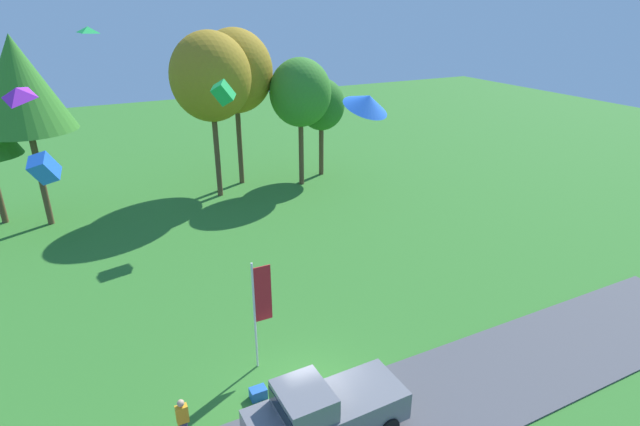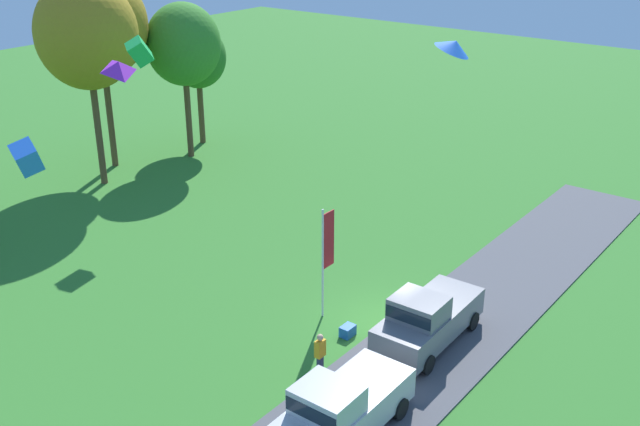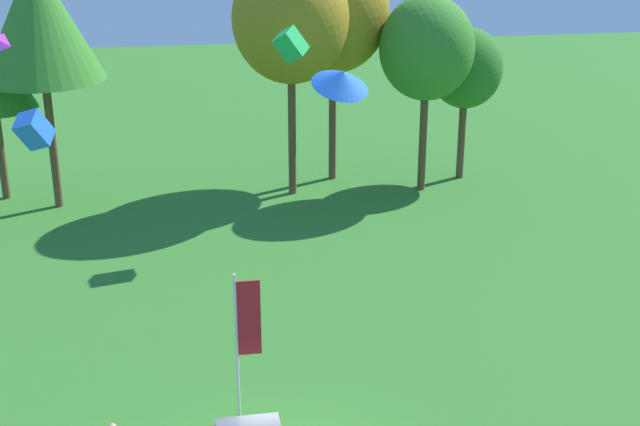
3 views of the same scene
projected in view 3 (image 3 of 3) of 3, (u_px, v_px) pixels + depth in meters
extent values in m
cylinder|color=brown|center=(1.00, 154.00, 40.76)|extent=(0.36, 0.36, 4.27)
cylinder|color=brown|center=(53.00, 144.00, 39.47)|extent=(0.36, 0.36, 5.83)
cone|color=#387F28|center=(38.00, 18.00, 37.48)|extent=(5.25, 5.25, 5.25)
cylinder|color=brown|center=(292.00, 134.00, 41.13)|extent=(0.36, 0.36, 5.81)
ellipsoid|color=olive|center=(291.00, 19.00, 39.24)|extent=(5.23, 5.23, 5.75)
cylinder|color=brown|center=(332.00, 121.00, 43.17)|extent=(0.36, 0.36, 5.82)
ellipsoid|color=olive|center=(333.00, 11.00, 41.28)|extent=(5.24, 5.24, 5.77)
cylinder|color=brown|center=(423.00, 141.00, 41.82)|extent=(0.36, 0.36, 4.82)
ellipsoid|color=#387F28|center=(427.00, 48.00, 40.26)|extent=(4.33, 4.33, 4.77)
cylinder|color=brown|center=(461.00, 139.00, 43.62)|extent=(0.36, 0.36, 3.92)
ellipsoid|color=#2D7023|center=(466.00, 68.00, 42.35)|extent=(3.52, 3.52, 3.88)
cylinder|color=silver|center=(237.00, 348.00, 24.08)|extent=(0.08, 0.08, 4.40)
cube|color=red|center=(249.00, 318.00, 23.81)|extent=(0.64, 0.04, 2.20)
cube|color=green|center=(291.00, 44.00, 34.80)|extent=(1.54, 1.16, 1.53)
cone|color=blue|center=(342.00, 79.00, 18.14)|extent=(1.58, 1.60, 0.78)
cube|color=blue|center=(34.00, 130.00, 29.66)|extent=(1.31, 1.35, 1.50)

